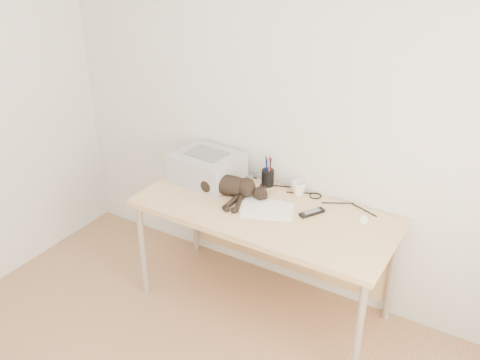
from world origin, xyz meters
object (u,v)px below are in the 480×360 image
Objects in this scene: desk at (271,222)px; cat at (227,186)px; printer at (207,167)px; mouse at (363,218)px; pen_cup at (268,177)px; mug at (299,188)px.

cat is at bearing -172.13° from desk.
desk is 0.57m from printer.
mouse is (0.86, 0.15, -0.04)m from cat.
cat is 2.93× the size of pen_cup.
printer is 0.25m from cat.
mug is 0.93× the size of mouse.
printer is at bearing -168.26° from mug.
cat reaches higher than mouse.
desk is at bearing -56.31° from pen_cup.
mug is 0.23m from pen_cup.
pen_cup reaches higher than desk.
pen_cup reaches higher than cat.
mouse is at bearing 2.32° from printer.
mug is (0.40, 0.24, -0.02)m from cat.
pen_cup is 0.70m from mouse.
cat is 0.30m from pen_cup.
printer is at bearing 172.83° from desk.
mug is at bearing 64.03° from desk.
cat is at bearing 171.66° from mouse.
pen_cup reaches higher than mug.
desk is at bearing 172.79° from mouse.
printer reaches higher than mouse.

